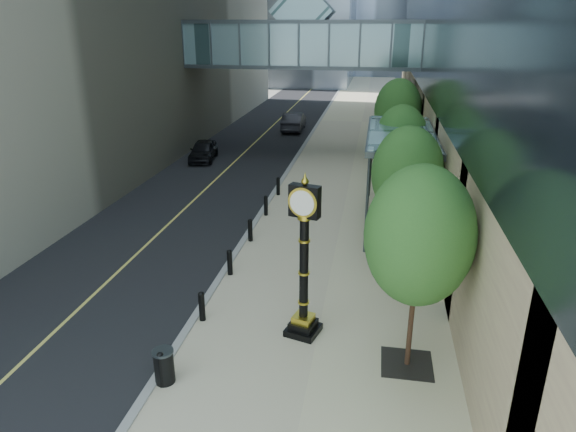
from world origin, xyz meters
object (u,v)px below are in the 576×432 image
object	(u,v)px
pedestrian	(409,242)
car_near	(203,150)
street_clock	(304,270)
trash_bin	(164,367)
car_far	(294,121)

from	to	relation	value
pedestrian	car_near	distance (m)	19.27
street_clock	trash_bin	world-z (taller)	street_clock
street_clock	car_far	distance (m)	31.39
car_far	pedestrian	bearing A→B (deg)	107.00
pedestrian	car_far	distance (m)	26.74
pedestrian	car_far	world-z (taller)	pedestrian
trash_bin	car_near	xyz separation A→B (m)	(-6.52, 22.57, 0.18)
car_near	street_clock	bearing A→B (deg)	-71.64
car_near	pedestrian	bearing A→B (deg)	-55.15
street_clock	car_far	xyz separation A→B (m)	(-5.28, 30.91, -1.38)
trash_bin	car_far	size ratio (longest dim) A/B	0.19
street_clock	pedestrian	distance (m)	6.63
car_far	trash_bin	bearing A→B (deg)	91.65
trash_bin	pedestrian	xyz separation A→B (m)	(6.58, 8.45, 0.41)
car_far	street_clock	bearing A→B (deg)	97.90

